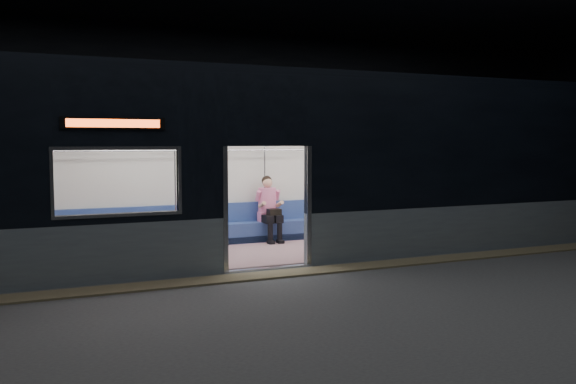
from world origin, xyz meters
TOP-DOWN VIEW (x-y plane):
  - station_floor at (0.00, 0.00)m, footprint 24.00×14.00m
  - station_envelope at (0.00, 0.00)m, footprint 24.00×14.00m
  - tactile_strip at (0.00, 0.55)m, footprint 22.80×0.50m
  - metro_car at (-0.00, 2.54)m, footprint 18.00×3.04m
  - passenger at (1.00, 3.55)m, footprint 0.44×0.71m
  - handbag at (1.04, 3.32)m, footprint 0.26×0.23m
  - transit_map at (2.81, 3.85)m, footprint 0.99×0.03m

SIDE VIEW (x-z plane):
  - station_floor at x=0.00m, z-range -0.01..0.00m
  - tactile_strip at x=0.00m, z-range 0.00..0.03m
  - handbag at x=1.04m, z-range 0.61..0.74m
  - passenger at x=1.00m, z-range 0.11..1.48m
  - transit_map at x=2.81m, z-range 1.15..1.79m
  - metro_car at x=0.00m, z-range 0.17..3.52m
  - station_envelope at x=0.00m, z-range 1.16..6.16m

